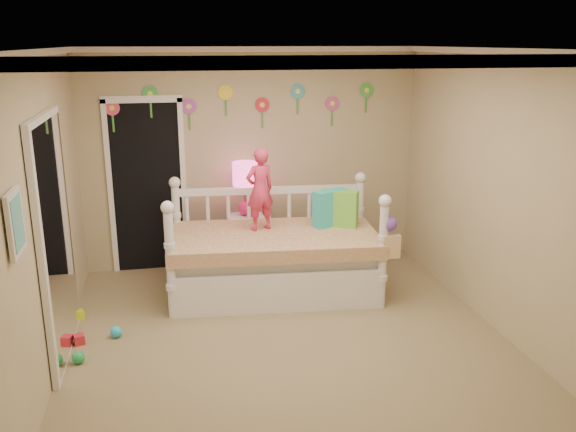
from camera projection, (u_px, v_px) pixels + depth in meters
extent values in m
cube|color=#7F684C|center=(290.00, 346.00, 5.48)|extent=(4.00, 4.50, 0.01)
cube|color=white|center=(291.00, 49.00, 4.75)|extent=(4.00, 4.50, 0.01)
cube|color=tan|center=(253.00, 159.00, 7.23)|extent=(4.00, 0.01, 2.60)
cube|color=tan|center=(41.00, 221.00, 4.73)|extent=(0.01, 4.50, 2.60)
cube|color=tan|center=(505.00, 196.00, 5.50)|extent=(0.01, 4.50, 2.60)
cube|color=#28CA9E|center=(330.00, 208.00, 6.68)|extent=(0.43, 0.28, 0.40)
cube|color=#6FC73C|center=(338.00, 208.00, 6.67)|extent=(0.45, 0.34, 0.40)
imported|color=#E0325A|center=(260.00, 190.00, 6.47)|extent=(0.38, 0.31, 0.89)
cube|color=white|center=(246.00, 243.00, 7.22)|extent=(0.41, 0.32, 0.68)
sphere|color=#D61C68|center=(246.00, 208.00, 7.10)|extent=(0.17, 0.17, 0.17)
cylinder|color=#D61C68|center=(245.00, 193.00, 7.05)|extent=(0.03, 0.03, 0.37)
cylinder|color=#FF4CA0|center=(245.00, 174.00, 6.98)|extent=(0.29, 0.29, 0.27)
cube|color=black|center=(147.00, 185.00, 7.05)|extent=(0.90, 0.04, 2.07)
cube|color=white|center=(56.00, 239.00, 5.09)|extent=(0.07, 1.30, 2.10)
cube|color=white|center=(15.00, 223.00, 3.82)|extent=(0.05, 0.34, 0.42)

